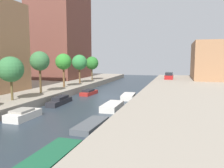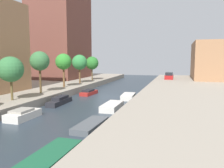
{
  "view_description": "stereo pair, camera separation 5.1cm",
  "coord_description": "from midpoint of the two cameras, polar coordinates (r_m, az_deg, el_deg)",
  "views": [
    {
      "loc": [
        9.98,
        -30.45,
        5.59
      ],
      "look_at": [
        -0.29,
        4.06,
        1.38
      ],
      "focal_mm": 35.77,
      "sensor_mm": 36.0,
      "label": 1
    },
    {
      "loc": [
        10.02,
        -30.43,
        5.59
      ],
      "look_at": [
        -0.29,
        4.06,
        1.38
      ],
      "focal_mm": 35.77,
      "sensor_mm": 36.0,
      "label": 2
    }
  ],
  "objects": [
    {
      "name": "low_block_right",
      "position": [
        54.99,
        25.06,
        5.49
      ],
      "size": [
        10.0,
        15.96,
        8.11
      ],
      "primitive_type": "cube",
      "color": "#9E704C",
      "rests_on": "quay_right"
    },
    {
      "name": "street_tree_1",
      "position": [
        26.44,
        -24.51,
        3.42
      ],
      "size": [
        2.76,
        2.76,
        4.76
      ],
      "color": "brown",
      "rests_on": "quay_left"
    },
    {
      "name": "moored_boat_right_2",
      "position": [
        24.43,
        -0.0,
        -5.75
      ],
      "size": [
        1.65,
        4.03,
        0.67
      ],
      "color": "beige",
      "rests_on": "ground_plane"
    },
    {
      "name": "street_tree_5",
      "position": [
        46.88,
        -5.18,
        5.34
      ],
      "size": [
        2.7,
        2.7,
        4.9
      ],
      "color": "brown",
      "rests_on": "quay_left"
    },
    {
      "name": "moored_boat_left_3",
      "position": [
        34.36,
        -5.98,
        -2.16
      ],
      "size": [
        1.58,
        3.86,
        0.79
      ],
      "color": "maroon",
      "rests_on": "ground_plane"
    },
    {
      "name": "moored_boat_right_1",
      "position": [
        18.28,
        -5.49,
        -10.42
      ],
      "size": [
        1.69,
        4.27,
        0.46
      ],
      "color": "#4C5156",
      "rests_on": "ground_plane"
    },
    {
      "name": "moored_boat_right_3",
      "position": [
        30.61,
        4.13,
        -3.22
      ],
      "size": [
        1.82,
        3.65,
        0.69
      ],
      "color": "beige",
      "rests_on": "ground_plane"
    },
    {
      "name": "apartment_tower_far",
      "position": [
        53.33,
        -13.12,
        13.53
      ],
      "size": [
        10.0,
        12.78,
        22.25
      ],
      "primitive_type": "cube",
      "color": "brown",
      "rests_on": "quay_left"
    },
    {
      "name": "street_tree_3",
      "position": [
        35.95,
        -12.34,
        5.54
      ],
      "size": [
        2.53,
        2.53,
        5.29
      ],
      "color": "brown",
      "rests_on": "quay_left"
    },
    {
      "name": "moored_boat_left_2",
      "position": [
        27.92,
        -13.24,
        -4.24
      ],
      "size": [
        1.4,
        4.59,
        0.94
      ],
      "color": "#232328",
      "rests_on": "ground_plane"
    },
    {
      "name": "street_tree_4",
      "position": [
        41.25,
        -8.34,
        5.48
      ],
      "size": [
        2.75,
        2.75,
        5.19
      ],
      "color": "brown",
      "rests_on": "quay_left"
    },
    {
      "name": "ground_plane",
      "position": [
        32.52,
        -1.59,
        -3.23
      ],
      "size": [
        84.0,
        84.0,
        0.0
      ],
      "primitive_type": "plane",
      "color": "#28333D"
    },
    {
      "name": "quay_left",
      "position": [
        39.72,
        -22.63,
        -1.21
      ],
      "size": [
        20.0,
        64.0,
        1.0
      ],
      "primitive_type": "cube",
      "color": "gray",
      "rests_on": "ground_plane"
    },
    {
      "name": "moored_boat_right_0",
      "position": [
        12.88,
        -15.27,
        -17.8
      ],
      "size": [
        1.68,
        4.3,
        0.62
      ],
      "color": "#195638",
      "rests_on": "ground_plane"
    },
    {
      "name": "parked_car",
      "position": [
        50.72,
        14.35,
        1.97
      ],
      "size": [
        1.8,
        4.34,
        1.49
      ],
      "color": "maroon",
      "rests_on": "quay_right"
    },
    {
      "name": "street_tree_2",
      "position": [
        30.62,
        -18.04,
        5.55
      ],
      "size": [
        2.52,
        2.52,
        5.47
      ],
      "color": "brown",
      "rests_on": "quay_left"
    },
    {
      "name": "moored_boat_left_1",
      "position": [
        22.25,
        -21.82,
        -7.27
      ],
      "size": [
        1.7,
        3.42,
        0.94
      ],
      "color": "beige",
      "rests_on": "ground_plane"
    },
    {
      "name": "quay_right",
      "position": [
        31.26,
        25.58,
        -3.36
      ],
      "size": [
        20.0,
        64.0,
        1.0
      ],
      "primitive_type": "cube",
      "color": "gray",
      "rests_on": "ground_plane"
    }
  ]
}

